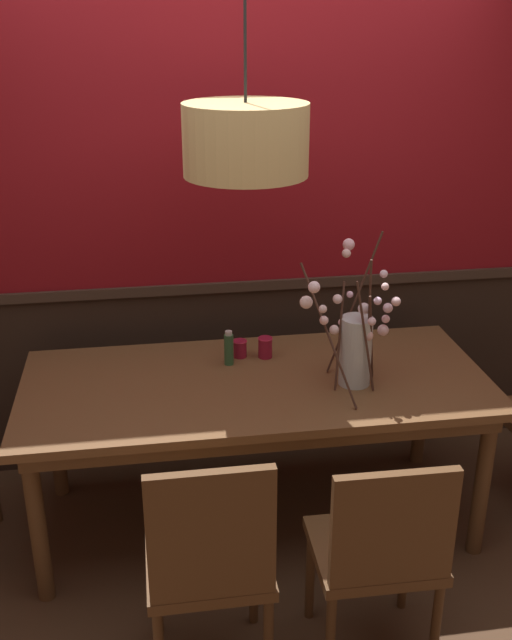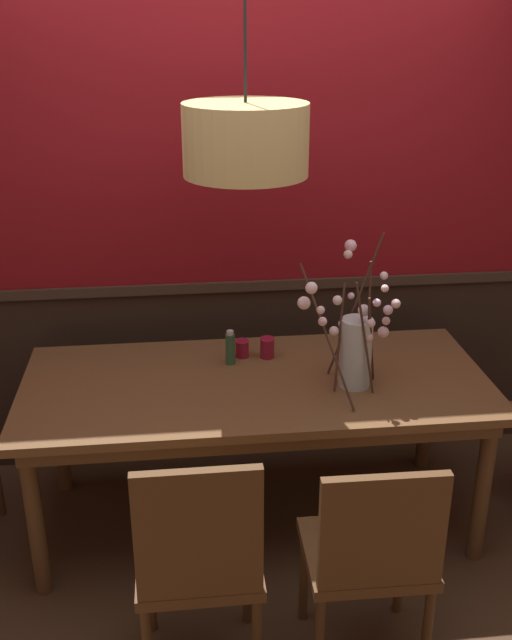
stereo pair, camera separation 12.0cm
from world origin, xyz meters
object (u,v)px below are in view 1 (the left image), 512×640
Objects in this scene: vase_with_blossoms at (355,345)px; candle_holder_nearer_center at (265,347)px; condiment_bottle at (229,348)px; dining_table at (256,396)px; chair_near_side_right at (381,549)px; chair_far_side_left at (177,350)px; chair_near_side_left at (210,560)px; chair_far_side_right at (280,346)px; candle_holder_nearer_edge at (240,348)px; pendant_lamp at (246,140)px.

vase_with_blossoms is 0.49m from candle_holder_nearer_center.
dining_table is at bearing -60.79° from condiment_bottle.
vase_with_blossoms reaches higher than chair_near_side_right.
candle_holder_nearer_center is (0.39, -0.64, 0.28)m from chair_far_side_left.
condiment_bottle reaches higher than dining_table.
chair_near_side_left is 0.61m from chair_near_side_right.
chair_far_side_right reaches higher than candle_holder_nearer_edge.
candle_holder_nearer_center is 1.18× the size of candle_holder_nearer_edge.
chair_far_side_left is 0.80m from candle_holder_nearer_center.
chair_far_side_left is (-0.62, 1.75, 0.01)m from chair_near_side_right.
candle_holder_nearer_center is (0.08, 0.23, 0.13)m from dining_table.
vase_with_blossoms is 0.60m from condiment_bottle.
vase_with_blossoms is 0.98m from pendant_lamp.
chair_far_side_left is 11.10× the size of candle_holder_nearer_edge.
chair_near_side_right is at bearing -70.91° from dining_table.
chair_near_side_right is at bearing -78.39° from candle_holder_nearer_center.
vase_with_blossoms reaches higher than chair_far_side_left.
pendant_lamp is (-0.00, -0.25, 1.01)m from candle_holder_nearer_edge.
candle_holder_nearer_center is (-0.34, 0.33, -0.14)m from vase_with_blossoms.
chair_far_side_right is 0.98× the size of chair_near_side_right.
vase_with_blossoms is at bearing -13.85° from dining_table.
chair_far_side_right is at bearing 91.15° from chair_near_side_right.
chair_far_side_right is at bearing 0.38° from chair_far_side_left.
pendant_lamp is (-0.12, -0.23, 1.00)m from candle_holder_nearer_center.
chair_far_side_right is 0.59m from chair_far_side_left.
chair_far_side_left is (-0.59, -0.00, 0.02)m from chair_far_side_right.
candle_holder_nearer_edge is (-0.45, 0.35, -0.14)m from vase_with_blossoms.
chair_far_side_right is 1.34× the size of vase_with_blossoms.
chair_far_side_left is at bearing 127.02° from vase_with_blossoms.
chair_near_side_left is 1.07× the size of chair_near_side_right.
dining_table is 0.94m from chair_near_side_left.
chair_far_side_right is 0.75m from candle_holder_nearer_edge.
chair_near_side_right is at bearing -69.12° from condiment_bottle.
chair_far_side_right is 1.76m from chair_near_side_right.
chair_near_side_left is at bearing -100.55° from condiment_bottle.
chair_far_side_right is at bearing 63.38° from candle_holder_nearer_edge.
condiment_bottle is at bearing 110.88° from chair_near_side_right.
candle_holder_nearer_edge is at bearing -116.62° from chair_far_side_right.
chair_near_side_left is 5.86× the size of condiment_bottle.
chair_near_side_left is 1.46× the size of vase_with_blossoms.
chair_near_side_left is 1.20m from candle_holder_nearer_center.
condiment_bottle is (-0.37, -0.69, 0.33)m from chair_far_side_right.
chair_near_side_right is (0.60, -0.00, -0.03)m from chair_near_side_left.
condiment_bottle is (-0.10, 0.18, 0.16)m from dining_table.
dining_table is 0.93m from chair_far_side_left.
chair_near_side_left is at bearing -108.55° from dining_table.
candle_holder_nearer_edge is at bearing -65.91° from chair_far_side_left.
chair_far_side_left reaches higher than condiment_bottle.
pendant_lamp is (-0.46, 0.10, 0.86)m from vase_with_blossoms.
pendant_lamp reaches higher than chair_near_side_left.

